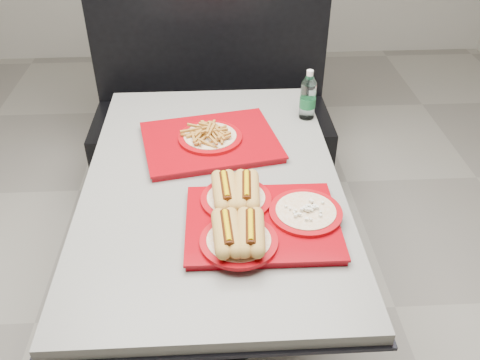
{
  "coord_description": "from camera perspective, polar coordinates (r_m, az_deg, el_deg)",
  "views": [
    {
      "loc": [
        0.02,
        -1.47,
        1.81
      ],
      "look_at": [
        0.09,
        -0.13,
        0.83
      ],
      "focal_mm": 38.0,
      "sensor_mm": 36.0,
      "label": 1
    }
  ],
  "objects": [
    {
      "name": "diner_table",
      "position": [
        1.91,
        -2.98,
        -3.76
      ],
      "size": [
        0.92,
        1.42,
        0.75
      ],
      "color": "black",
      "rests_on": "ground"
    },
    {
      "name": "tray_near",
      "position": [
        1.58,
        1.79,
        -4.18
      ],
      "size": [
        0.49,
        0.43,
        0.1
      ],
      "rotation": [
        0.0,
        0.0,
        -0.01
      ],
      "color": "#8C030C",
      "rests_on": "diner_table"
    },
    {
      "name": "booth_bench",
      "position": [
        2.93,
        -3.15,
        7.22
      ],
      "size": [
        1.3,
        0.57,
        1.35
      ],
      "color": "black",
      "rests_on": "ground"
    },
    {
      "name": "water_bottle",
      "position": [
        2.16,
        7.63,
        9.16
      ],
      "size": [
        0.07,
        0.07,
        0.21
      ],
      "rotation": [
        0.0,
        0.0,
        0.11
      ],
      "color": "silver",
      "rests_on": "diner_table"
    },
    {
      "name": "tray_far",
      "position": [
        1.98,
        -3.36,
        4.63
      ],
      "size": [
        0.58,
        0.49,
        0.1
      ],
      "rotation": [
        0.0,
        0.0,
        0.19
      ],
      "color": "#8C030C",
      "rests_on": "diner_table"
    },
    {
      "name": "ground",
      "position": [
        2.33,
        -2.53,
        -14.89
      ],
      "size": [
        6.0,
        6.0,
        0.0
      ],
      "primitive_type": "plane",
      "color": "gray",
      "rests_on": "ground"
    }
  ]
}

